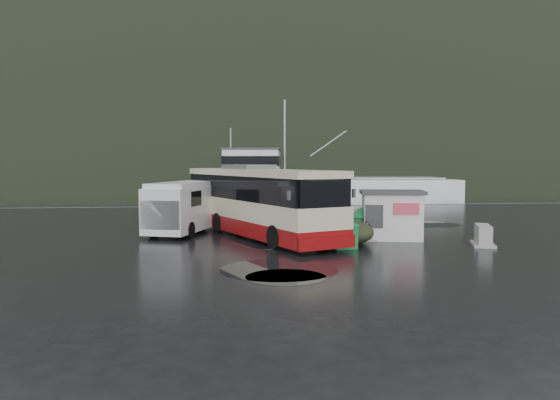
{
  "coord_description": "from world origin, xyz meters",
  "views": [
    {
      "loc": [
        -2.83,
        -24.61,
        3.62
      ],
      "look_at": [
        0.4,
        2.7,
        1.7
      ],
      "focal_mm": 35.0,
      "sensor_mm": 36.0,
      "label": 1
    }
  ],
  "objects": [
    {
      "name": "quay_edge",
      "position": [
        0.0,
        20.0,
        0.0
      ],
      "size": [
        160.0,
        0.6,
        1.5
      ],
      "primitive_type": "cube",
      "color": "#999993",
      "rests_on": "ground"
    },
    {
      "name": "ground",
      "position": [
        0.0,
        0.0,
        0.0
      ],
      "size": [
        160.0,
        160.0,
        0.0
      ],
      "primitive_type": "plane",
      "color": "black",
      "rests_on": "ground"
    },
    {
      "name": "waste_bin_right",
      "position": [
        2.5,
        -2.28,
        0.0
      ],
      "size": [
        1.14,
        1.14,
        1.39
      ],
      "primitive_type": null,
      "rotation": [
        0.0,
        0.0,
        0.16
      ],
      "color": "#147136",
      "rests_on": "ground"
    },
    {
      "name": "coach_bus",
      "position": [
        -0.81,
        1.9,
        0.0
      ],
      "size": [
        7.52,
        12.69,
        3.52
      ],
      "primitive_type": null,
      "rotation": [
        0.0,
        0.0,
        0.38
      ],
      "color": "beige",
      "rests_on": "ground"
    },
    {
      "name": "dome_tent",
      "position": [
        3.15,
        -0.99,
        0.0
      ],
      "size": [
        2.29,
        2.91,
        1.03
      ],
      "primitive_type": null,
      "rotation": [
        0.0,
        0.0,
        0.17
      ],
      "color": "#2B311D",
      "rests_on": "ground"
    },
    {
      "name": "harbor_water",
      "position": [
        0.0,
        110.0,
        0.0
      ],
      "size": [
        300.0,
        180.0,
        0.02
      ],
      "primitive_type": "cube",
      "color": "black",
      "rests_on": "ground"
    },
    {
      "name": "jersey_barrier_b",
      "position": [
        8.69,
        -2.33,
        0.0
      ],
      "size": [
        1.45,
        1.99,
        0.89
      ],
      "primitive_type": null,
      "rotation": [
        0.0,
        0.0,
        -0.35
      ],
      "color": "#999993",
      "rests_on": "ground"
    },
    {
      "name": "waste_bin_left",
      "position": [
        4.07,
        0.32,
        0.0
      ],
      "size": [
        1.4,
        1.4,
        1.53
      ],
      "primitive_type": null,
      "rotation": [
        0.0,
        0.0,
        -0.35
      ],
      "color": "#147136",
      "rests_on": "ground"
    },
    {
      "name": "ticket_kiosk",
      "position": [
        5.38,
        0.1,
        0.0
      ],
      "size": [
        3.32,
        2.78,
        2.29
      ],
      "primitive_type": null,
      "rotation": [
        0.0,
        0.0,
        -0.21
      ],
      "color": "silver",
      "rests_on": "ground"
    },
    {
      "name": "fishing_trawler",
      "position": [
        7.33,
        29.47,
        0.0
      ],
      "size": [
        28.97,
        10.51,
        11.34
      ],
      "primitive_type": null,
      "rotation": [
        0.0,
        0.0,
        -0.16
      ],
      "color": "silver",
      "rests_on": "ground"
    },
    {
      "name": "jersey_barrier_a",
      "position": [
        3.98,
        0.12,
        0.0
      ],
      "size": [
        0.89,
        1.71,
        0.85
      ],
      "primitive_type": null,
      "rotation": [
        0.0,
        0.0,
        0.03
      ],
      "color": "#999993",
      "rests_on": "ground"
    },
    {
      "name": "puddles",
      "position": [
        1.54,
        -2.56,
        0.01
      ],
      "size": [
        13.94,
        16.22,
        0.01
      ],
      "color": "black",
      "rests_on": "ground"
    },
    {
      "name": "white_van",
      "position": [
        -4.31,
        3.57,
        0.0
      ],
      "size": [
        4.21,
        6.65,
        2.63
      ],
      "primitive_type": null,
      "rotation": [
        0.0,
        0.0,
        -0.35
      ],
      "color": "silver",
      "rests_on": "ground"
    },
    {
      "name": "headland",
      "position": [
        10.0,
        250.0,
        0.0
      ],
      "size": [
        780.0,
        540.0,
        570.0
      ],
      "primitive_type": "ellipsoid",
      "color": "black",
      "rests_on": "ground"
    }
  ]
}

